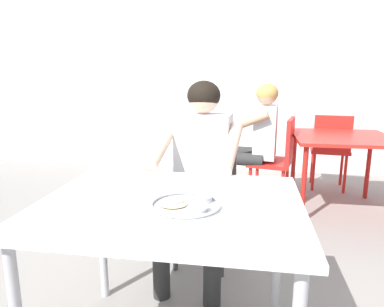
{
  "coord_description": "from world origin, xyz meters",
  "views": [
    {
      "loc": [
        0.3,
        -1.29,
        1.28
      ],
      "look_at": [
        0.03,
        0.33,
        0.91
      ],
      "focal_mm": 32.99,
      "sensor_mm": 36.0,
      "label": 1
    }
  ],
  "objects_px": {
    "chair_foreground": "(207,187)",
    "patron_background": "(255,134)",
    "diner_foreground": "(200,164)",
    "table_background_red": "(342,145)",
    "chair_red_far": "(331,146)",
    "chair_red_left": "(279,156)",
    "thali_tray": "(187,204)",
    "table_foreground": "(171,218)"
  },
  "relations": [
    {
      "from": "table_foreground",
      "to": "thali_tray",
      "type": "bearing_deg",
      "value": -36.28
    },
    {
      "from": "thali_tray",
      "to": "patron_background",
      "type": "distance_m",
      "value": 2.11
    },
    {
      "from": "table_foreground",
      "to": "chair_red_left",
      "type": "xyz_separation_m",
      "value": [
        0.61,
        2.01,
        -0.17
      ]
    },
    {
      "from": "chair_foreground",
      "to": "chair_red_far",
      "type": "bearing_deg",
      "value": 55.39
    },
    {
      "from": "thali_tray",
      "to": "diner_foreground",
      "type": "relative_size",
      "value": 0.23
    },
    {
      "from": "diner_foreground",
      "to": "chair_red_left",
      "type": "xyz_separation_m",
      "value": [
        0.58,
        1.3,
        -0.23
      ]
    },
    {
      "from": "patron_background",
      "to": "chair_red_left",
      "type": "bearing_deg",
      "value": -5.51
    },
    {
      "from": "table_background_red",
      "to": "patron_background",
      "type": "height_order",
      "value": "patron_background"
    },
    {
      "from": "table_background_red",
      "to": "chair_red_far",
      "type": "height_order",
      "value": "chair_red_far"
    },
    {
      "from": "table_background_red",
      "to": "patron_background",
      "type": "distance_m",
      "value": 0.8
    },
    {
      "from": "thali_tray",
      "to": "table_background_red",
      "type": "distance_m",
      "value": 2.35
    },
    {
      "from": "chair_foreground",
      "to": "patron_background",
      "type": "distance_m",
      "value": 1.17
    },
    {
      "from": "patron_background",
      "to": "chair_red_far",
      "type": "bearing_deg",
      "value": 35.38
    },
    {
      "from": "table_background_red",
      "to": "chair_red_left",
      "type": "distance_m",
      "value": 0.58
    },
    {
      "from": "thali_tray",
      "to": "chair_red_far",
      "type": "bearing_deg",
      "value": 67.11
    },
    {
      "from": "patron_background",
      "to": "table_foreground",
      "type": "bearing_deg",
      "value": -100.62
    },
    {
      "from": "diner_foreground",
      "to": "table_background_red",
      "type": "bearing_deg",
      "value": 48.78
    },
    {
      "from": "chair_red_left",
      "to": "chair_foreground",
      "type": "bearing_deg",
      "value": -117.51
    },
    {
      "from": "diner_foreground",
      "to": "patron_background",
      "type": "relative_size",
      "value": 1.04
    },
    {
      "from": "diner_foreground",
      "to": "chair_red_far",
      "type": "height_order",
      "value": "diner_foreground"
    },
    {
      "from": "thali_tray",
      "to": "chair_red_left",
      "type": "xyz_separation_m",
      "value": [
        0.53,
        2.07,
        -0.26
      ]
    },
    {
      "from": "chair_red_left",
      "to": "chair_red_far",
      "type": "height_order",
      "value": "chair_red_left"
    },
    {
      "from": "table_foreground",
      "to": "chair_red_left",
      "type": "relative_size",
      "value": 1.25
    },
    {
      "from": "thali_tray",
      "to": "chair_red_far",
      "type": "relative_size",
      "value": 0.34
    },
    {
      "from": "chair_foreground",
      "to": "table_background_red",
      "type": "distance_m",
      "value": 1.58
    },
    {
      "from": "chair_foreground",
      "to": "patron_background",
      "type": "relative_size",
      "value": 0.75
    },
    {
      "from": "chair_foreground",
      "to": "diner_foreground",
      "type": "height_order",
      "value": "diner_foreground"
    },
    {
      "from": "diner_foreground",
      "to": "chair_red_left",
      "type": "height_order",
      "value": "diner_foreground"
    },
    {
      "from": "table_background_red",
      "to": "chair_red_left",
      "type": "xyz_separation_m",
      "value": [
        -0.57,
        -0.01,
        -0.12
      ]
    },
    {
      "from": "chair_red_left",
      "to": "patron_background",
      "type": "height_order",
      "value": "patron_background"
    },
    {
      "from": "thali_tray",
      "to": "table_background_red",
      "type": "relative_size",
      "value": 0.33
    },
    {
      "from": "chair_red_far",
      "to": "diner_foreground",
      "type": "bearing_deg",
      "value": -121.82
    },
    {
      "from": "table_background_red",
      "to": "chair_red_left",
      "type": "height_order",
      "value": "chair_red_left"
    },
    {
      "from": "table_foreground",
      "to": "diner_foreground",
      "type": "height_order",
      "value": "diner_foreground"
    },
    {
      "from": "thali_tray",
      "to": "table_background_red",
      "type": "bearing_deg",
      "value": 62.26
    },
    {
      "from": "chair_foreground",
      "to": "chair_red_left",
      "type": "bearing_deg",
      "value": 62.49
    },
    {
      "from": "chair_red_left",
      "to": "table_background_red",
      "type": "bearing_deg",
      "value": 1.04
    },
    {
      "from": "chair_red_left",
      "to": "thali_tray",
      "type": "bearing_deg",
      "value": -104.28
    },
    {
      "from": "diner_foreground",
      "to": "table_background_red",
      "type": "height_order",
      "value": "diner_foreground"
    },
    {
      "from": "thali_tray",
      "to": "patron_background",
      "type": "relative_size",
      "value": 0.24
    },
    {
      "from": "thali_tray",
      "to": "chair_red_left",
      "type": "bearing_deg",
      "value": 75.72
    },
    {
      "from": "thali_tray",
      "to": "diner_foreground",
      "type": "xyz_separation_m",
      "value": [
        -0.05,
        0.77,
        -0.03
      ]
    }
  ]
}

